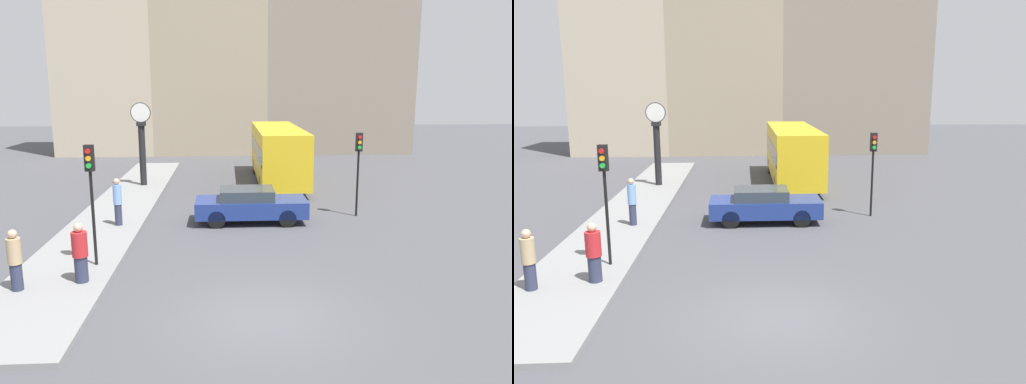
% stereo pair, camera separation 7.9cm
% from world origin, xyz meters
% --- Properties ---
extents(ground_plane, '(120.00, 120.00, 0.00)m').
position_xyz_m(ground_plane, '(0.00, 0.00, 0.00)').
color(ground_plane, '#47474C').
extents(sidewalk_corner, '(2.88, 25.92, 0.13)m').
position_xyz_m(sidewalk_corner, '(-5.58, 10.96, 0.07)').
color(sidewalk_corner, gray).
rests_on(sidewalk_corner, ground_plane).
extents(building_row, '(28.19, 5.00, 17.53)m').
position_xyz_m(building_row, '(-0.03, 30.59, 8.60)').
color(building_row, '#B7A88E').
rests_on(building_row, ground_plane).
extents(sedan_car, '(4.44, 1.82, 1.39)m').
position_xyz_m(sedan_car, '(0.08, 8.50, 0.72)').
color(sedan_car, navy).
rests_on(sedan_car, ground_plane).
extents(bus_distant, '(2.45, 9.75, 3.12)m').
position_xyz_m(bus_distant, '(2.04, 16.99, 1.77)').
color(bus_distant, gold).
rests_on(bus_distant, ground_plane).
extents(traffic_light_near, '(0.26, 0.24, 3.60)m').
position_xyz_m(traffic_light_near, '(-4.78, 3.50, 2.72)').
color(traffic_light_near, black).
rests_on(traffic_light_near, sidewalk_corner).
extents(traffic_light_far, '(0.26, 0.24, 3.51)m').
position_xyz_m(traffic_light_far, '(4.61, 9.23, 2.52)').
color(traffic_light_far, black).
rests_on(traffic_light_far, ground_plane).
extents(street_clock, '(1.06, 0.45, 4.42)m').
position_xyz_m(street_clock, '(-5.35, 15.97, 2.30)').
color(street_clock, black).
rests_on(street_clock, sidewalk_corner).
extents(pedestrian_blue_stripe, '(0.32, 0.32, 1.83)m').
position_xyz_m(pedestrian_blue_stripe, '(-5.02, 7.88, 1.07)').
color(pedestrian_blue_stripe, '#2D334C').
rests_on(pedestrian_blue_stripe, sidewalk_corner).
extents(pedestrian_tan_coat, '(0.35, 0.35, 1.65)m').
position_xyz_m(pedestrian_tan_coat, '(-6.36, 1.68, 0.96)').
color(pedestrian_tan_coat, '#2D334C').
rests_on(pedestrian_tan_coat, sidewalk_corner).
extents(pedestrian_red_top, '(0.42, 0.42, 1.66)m').
position_xyz_m(pedestrian_red_top, '(-4.84, 2.16, 0.95)').
color(pedestrian_red_top, '#2D334C').
rests_on(pedestrian_red_top, sidewalk_corner).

